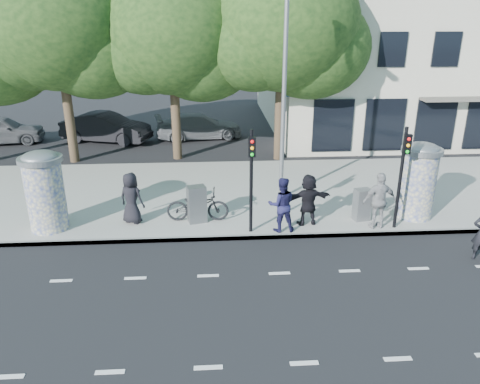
{
  "coord_description": "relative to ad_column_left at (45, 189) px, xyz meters",
  "views": [
    {
      "loc": [
        -1.85,
        -9.9,
        6.85
      ],
      "look_at": [
        -0.97,
        3.5,
        1.66
      ],
      "focal_mm": 35.0,
      "sensor_mm": 36.0,
      "label": 1
    }
  ],
  "objects": [
    {
      "name": "car_right",
      "position": [
        4.71,
        12.12,
        -0.83
      ],
      "size": [
        2.83,
        5.17,
        1.42
      ],
      "primitive_type": "imported",
      "rotation": [
        0.0,
        0.0,
        1.75
      ],
      "color": "#5C6063",
      "rests_on": "ground"
    },
    {
      "name": "ped_f",
      "position": [
        8.54,
        -0.21,
        -0.51
      ],
      "size": [
        1.69,
        0.79,
        1.76
      ],
      "primitive_type": "imported",
      "rotation": [
        0.0,
        0.0,
        3.27
      ],
      "color": "black",
      "rests_on": "sidewalk"
    },
    {
      "name": "traffic_pole_near",
      "position": [
        6.6,
        -0.71,
        0.69
      ],
      "size": [
        0.22,
        0.31,
        3.4
      ],
      "color": "black",
      "rests_on": "sidewalk"
    },
    {
      "name": "ad_column_left",
      "position": [
        0.0,
        0.0,
        0.0
      ],
      "size": [
        1.36,
        1.36,
        2.65
      ],
      "color": "beige",
      "rests_on": "sidewalk"
    },
    {
      "name": "traffic_pole_far",
      "position": [
        11.4,
        -0.71,
        0.69
      ],
      "size": [
        0.22,
        0.31,
        3.4
      ],
      "color": "black",
      "rests_on": "sidewalk"
    },
    {
      "name": "tree_center",
      "position": [
        8.7,
        7.8,
        4.77
      ],
      "size": [
        7.0,
        7.0,
        9.3
      ],
      "color": "#38281C",
      "rests_on": "ground"
    },
    {
      "name": "ped_e",
      "position": [
        10.8,
        -0.65,
        -0.43
      ],
      "size": [
        1.18,
        0.75,
        1.91
      ],
      "primitive_type": "imported",
      "rotation": [
        0.0,
        0.0,
        3.24
      ],
      "color": "gray",
      "rests_on": "sidewalk"
    },
    {
      "name": "tree_near_left",
      "position": [
        3.7,
        8.2,
        4.53
      ],
      "size": [
        6.8,
        6.8,
        8.97
      ],
      "color": "#38281C",
      "rests_on": "ground"
    },
    {
      "name": "ped_c",
      "position": [
        7.59,
        -0.65,
        -0.48
      ],
      "size": [
        0.91,
        0.71,
        1.82
      ],
      "primitive_type": "imported",
      "rotation": [
        0.0,
        0.0,
        3.17
      ],
      "color": "#19183D",
      "rests_on": "sidewalk"
    },
    {
      "name": "curb",
      "position": [
        7.2,
        -0.95,
        -1.46
      ],
      "size": [
        40.0,
        0.1,
        0.16
      ],
      "primitive_type": "cube",
      "color": "slate",
      "rests_on": "ground"
    },
    {
      "name": "car_left",
      "position": [
        -6.18,
        11.67,
        -0.77
      ],
      "size": [
        2.51,
        4.71,
        1.53
      ],
      "primitive_type": "imported",
      "rotation": [
        0.0,
        0.0,
        1.73
      ],
      "color": "#4C4E52",
      "rests_on": "ground"
    },
    {
      "name": "bicycle",
      "position": [
        4.87,
        0.32,
        -0.83
      ],
      "size": [
        0.82,
        2.13,
        1.11
      ],
      "primitive_type": "imported",
      "rotation": [
        0.0,
        0.0,
        1.53
      ],
      "color": "black",
      "rests_on": "sidewalk"
    },
    {
      "name": "lane_dash_near",
      "position": [
        7.2,
        -6.7,
        -1.53
      ],
      "size": [
        32.0,
        0.12,
        0.01
      ],
      "primitive_type": "cube",
      "color": "silver",
      "rests_on": "ground"
    },
    {
      "name": "ground",
      "position": [
        7.2,
        -4.5,
        -1.54
      ],
      "size": [
        120.0,
        120.0,
        0.0
      ],
      "primitive_type": "plane",
      "color": "black",
      "rests_on": "ground"
    },
    {
      "name": "ped_a",
      "position": [
        2.67,
        0.29,
        -0.5
      ],
      "size": [
        1.02,
        0.87,
        1.77
      ],
      "primitive_type": "imported",
      "rotation": [
        0.0,
        0.0,
        2.71
      ],
      "color": "black",
      "rests_on": "sidewalk"
    },
    {
      "name": "ad_column_right",
      "position": [
        12.4,
        0.2,
        0.0
      ],
      "size": [
        1.36,
        1.36,
        2.65
      ],
      "color": "beige",
      "rests_on": "sidewalk"
    },
    {
      "name": "cabinet_left",
      "position": [
        4.84,
        0.23,
        -0.75
      ],
      "size": [
        0.7,
        0.58,
        1.27
      ],
      "primitive_type": "cube",
      "rotation": [
        0.0,
        0.0,
        0.26
      ],
      "color": "#5B5E5F",
      "rests_on": "sidewalk"
    },
    {
      "name": "car_mid",
      "position": [
        -0.45,
        11.65,
        -0.73
      ],
      "size": [
        3.04,
        5.21,
        1.62
      ],
      "primitive_type": "imported",
      "rotation": [
        0.0,
        0.0,
        1.29
      ],
      "color": "black",
      "rests_on": "ground"
    },
    {
      "name": "building",
      "position": [
        19.2,
        15.49,
        4.46
      ],
      "size": [
        20.3,
        15.85,
        12.0
      ],
      "color": "beige",
      "rests_on": "ground"
    },
    {
      "name": "sidewalk",
      "position": [
        7.2,
        3.0,
        -1.46
      ],
      "size": [
        40.0,
        8.0,
        0.15
      ],
      "primitive_type": "cube",
      "color": "gray",
      "rests_on": "ground"
    },
    {
      "name": "street_lamp",
      "position": [
        8.0,
        2.13,
        3.26
      ],
      "size": [
        0.25,
        0.93,
        8.0
      ],
      "color": "slate",
      "rests_on": "sidewalk"
    },
    {
      "name": "tree_mid_left",
      "position": [
        -1.3,
        8.0,
        4.96
      ],
      "size": [
        7.2,
        7.2,
        9.57
      ],
      "color": "#38281C",
      "rests_on": "ground"
    },
    {
      "name": "cabinet_right",
      "position": [
        10.47,
        0.02,
        -0.83
      ],
      "size": [
        0.6,
        0.49,
        1.11
      ],
      "primitive_type": "cube",
      "rotation": [
        0.0,
        0.0,
        0.22
      ],
      "color": "slate",
      "rests_on": "sidewalk"
    },
    {
      "name": "lane_dash_far",
      "position": [
        7.2,
        -3.1,
        -1.53
      ],
      "size": [
        32.0,
        0.12,
        0.01
      ],
      "primitive_type": "cube",
      "color": "silver",
      "rests_on": "ground"
    }
  ]
}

